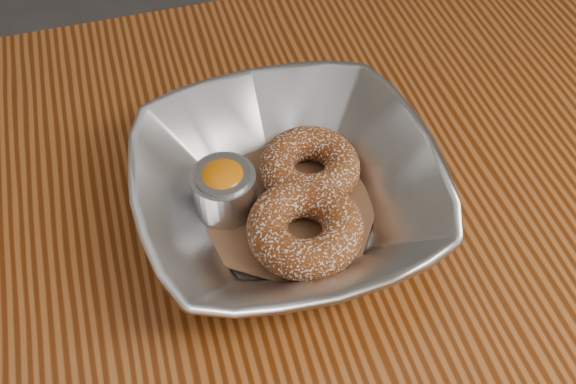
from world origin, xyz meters
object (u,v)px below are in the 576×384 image
object	(u,v)px
serving_bowl	(288,191)
donut_front	(305,228)
table	(354,337)
donut_back	(310,167)
ramekin	(224,188)

from	to	relation	value
serving_bowl	donut_front	world-z (taller)	serving_bowl
table	donut_back	size ratio (longest dim) A/B	13.74
serving_bowl	donut_back	bearing A→B (deg)	43.37
table	donut_back	bearing A→B (deg)	96.90
table	donut_back	world-z (taller)	donut_back
donut_back	ramekin	world-z (taller)	ramekin
table	donut_front	size ratio (longest dim) A/B	12.73
serving_bowl	donut_back	world-z (taller)	serving_bowl
table	donut_back	xyz separation A→B (m)	(-0.01, 0.11, 0.12)
table	donut_front	xyz separation A→B (m)	(-0.04, 0.04, 0.13)
donut_front	ramekin	size ratio (longest dim) A/B	1.75
table	serving_bowl	xyz separation A→B (m)	(-0.04, 0.08, 0.13)
table	ramekin	distance (m)	0.19
donut_back	donut_front	bearing A→B (deg)	-110.45
donut_back	donut_front	distance (m)	0.07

